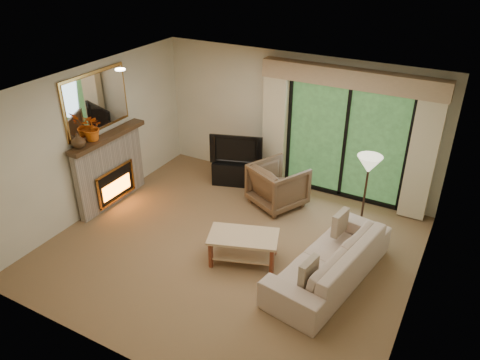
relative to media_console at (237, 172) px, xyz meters
The scene contains 22 objects.
floor 2.19m from the media_console, 63.57° to the right, with size 5.50×5.50×0.00m, color brown.
ceiling 3.21m from the media_console, 63.57° to the right, with size 5.50×5.50×0.00m, color silver.
wall_back 1.54m from the media_console, 29.57° to the left, with size 5.00×5.00×0.00m, color beige.
wall_front 4.68m from the media_console, 77.71° to the right, with size 5.00×5.00×0.00m, color beige.
wall_left 2.85m from the media_console, 132.40° to the right, with size 5.00×5.00×0.00m, color beige.
wall_right 4.33m from the media_console, 27.67° to the right, with size 5.00×5.00×0.00m, color beige.
fireplace 2.45m from the media_console, 133.50° to the right, with size 0.24×1.70×1.37m, color gray, non-canonical shape.
mirror 3.01m from the media_console, 134.93° to the right, with size 0.07×1.45×1.02m, color #B37F3B, non-canonical shape.
sliding_door 2.21m from the media_console, 14.25° to the left, with size 2.26×0.10×2.16m, color black, non-canonical shape.
curtain_left 1.21m from the media_console, 32.21° to the left, with size 0.45×0.18×2.35m, color beige.
curtain_right 3.48m from the media_console, ahead, with size 0.45×0.18×2.35m, color beige.
cornice 2.90m from the media_console, 11.76° to the left, with size 3.20×0.24×0.32m, color tan.
media_console is the anchor object (origin of this frame).
tv 0.53m from the media_console, 116.57° to the left, with size 1.03×0.13×0.59m, color black.
armchair 1.13m from the media_console, 19.18° to the right, with size 0.86×0.89×0.81m, color brown.
sofa 3.21m from the media_console, 36.54° to the right, with size 2.30×0.90×0.67m, color tan.
pillow_near 3.60m from the media_console, 45.81° to the right, with size 0.10×0.37×0.37m, color #513827.
pillow_far 2.81m from the media_console, 26.52° to the right, with size 0.10×0.38×0.38m, color #513827.
coffee_table 2.50m from the media_console, 58.79° to the right, with size 1.04×0.57×0.47m, color tan, non-canonical shape.
floor_lamp 2.79m from the media_console, 12.86° to the right, with size 0.39×0.39×1.46m, color beige, non-canonical shape.
vase 3.14m from the media_console, 124.71° to the right, with size 0.23×0.23×0.25m, color #392615.
branches 2.95m from the media_console, 128.94° to the right, with size 0.42×0.36×0.46m, color #C45210.
Camera 1 is at (3.05, -5.28, 4.57)m, focal length 35.00 mm.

